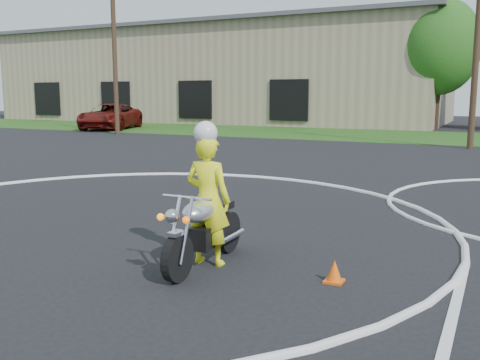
% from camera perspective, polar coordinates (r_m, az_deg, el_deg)
% --- Properties ---
extents(ground, '(120.00, 120.00, 0.00)m').
position_cam_1_polar(ground, '(8.52, -24.10, -8.22)').
color(ground, black).
rests_on(ground, ground).
extents(grass_strip, '(120.00, 10.00, 0.02)m').
position_cam_1_polar(grass_strip, '(32.82, 15.17, 4.61)').
color(grass_strip, '#1E4714').
rests_on(grass_strip, ground).
extents(course_markings, '(19.05, 19.05, 0.12)m').
position_cam_1_polar(course_markings, '(10.63, 2.36, -4.01)').
color(course_markings, silver).
rests_on(course_markings, ground).
extents(primary_motorcycle, '(0.74, 2.11, 1.11)m').
position_cam_1_polar(primary_motorcycle, '(7.58, -3.91, -5.28)').
color(primary_motorcycle, black).
rests_on(primary_motorcycle, ground).
extents(rider_primary_grp, '(0.69, 0.46, 2.06)m').
position_cam_1_polar(rider_primary_grp, '(7.60, -3.45, -1.73)').
color(rider_primary_grp, '#FAFF1A').
rests_on(rider_primary_grp, ground).
extents(pickup_grp, '(4.96, 7.03, 1.78)m').
position_cam_1_polar(pickup_grp, '(38.66, -13.65, 6.61)').
color(pickup_grp, '#5C0F0A').
rests_on(pickup_grp, ground).
extents(traffic_cones, '(21.54, 14.59, 0.30)m').
position_cam_1_polar(traffic_cones, '(8.10, 10.43, -7.43)').
color(traffic_cones, '#F15B0C').
rests_on(traffic_cones, ground).
extents(warehouse, '(41.00, 17.00, 8.30)m').
position_cam_1_polar(warehouse, '(51.29, -2.04, 11.08)').
color(warehouse, tan).
rests_on(warehouse, ground).
extents(utility_poles, '(41.60, 1.12, 10.00)m').
position_cam_1_polar(utility_poles, '(26.29, 24.04, 14.43)').
color(utility_poles, '#473321').
rests_on(utility_poles, ground).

